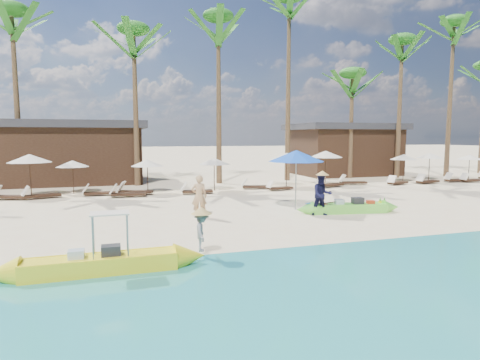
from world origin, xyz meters
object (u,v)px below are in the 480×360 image
object	(u,v)px
green_canoe	(348,208)
tourist	(199,196)
blue_umbrella	(296,156)
yellow_canoe	(102,263)

from	to	relation	value
green_canoe	tourist	world-z (taller)	tourist
blue_umbrella	green_canoe	bearing A→B (deg)	-35.89
green_canoe	yellow_canoe	world-z (taller)	yellow_canoe
yellow_canoe	blue_umbrella	world-z (taller)	blue_umbrella
yellow_canoe	blue_umbrella	distance (m)	10.34
green_canoe	tourist	distance (m)	6.36
green_canoe	yellow_canoe	bearing A→B (deg)	-144.18
tourist	green_canoe	bearing A→B (deg)	-179.80
yellow_canoe	tourist	xyz separation A→B (m)	(3.49, 5.83, 0.62)
yellow_canoe	blue_umbrella	bearing A→B (deg)	37.55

